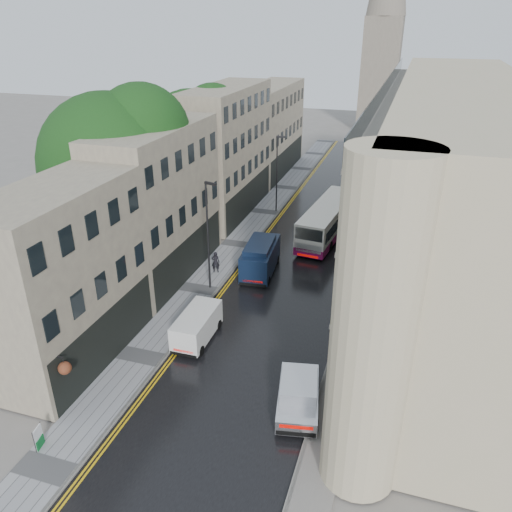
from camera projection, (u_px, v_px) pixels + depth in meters
The scene contains 17 objects.
road at pixel (304, 254), 41.41m from camera, with size 9.00×85.00×0.02m, color black.
left_sidewalk at pixel (238, 244), 42.98m from camera, with size 2.70×85.00×0.12m, color gray.
right_sidewalk at pixel (370, 262), 39.92m from camera, with size 1.80×85.00×0.12m, color slate.
old_shop_row at pixel (207, 166), 43.54m from camera, with size 4.50×56.00×12.00m, color gray, non-canonical shape.
modern_block at pixel (450, 190), 34.29m from camera, with size 8.00×40.00×14.00m, color tan, non-canonical shape.
church_spire at pixel (387, 2), 79.50m from camera, with size 6.40×6.40×40.00m, color gray, non-canonical shape.
tree_near at pixel (113, 186), 35.37m from camera, with size 10.56×10.56×13.89m, color black, non-canonical shape.
tree_far at pixel (192, 153), 46.77m from camera, with size 9.24×9.24×12.46m, color black, non-canonical shape.
cream_bus at pixel (304, 231), 41.92m from camera, with size 2.49×10.96×2.99m, color silver, non-canonical shape.
white_lorry at pixel (355, 195), 49.27m from camera, with size 2.15×7.15×3.75m, color silver, non-canonical shape.
silver_hatchback at pixel (278, 414), 23.45m from camera, with size 1.95×4.45×1.67m, color silver, non-canonical shape.
white_van at pixel (174, 337), 28.97m from camera, with size 1.75×4.08×1.85m, color silver, non-canonical shape.
navy_van at pixel (242, 266), 36.36m from camera, with size 2.11×5.28×2.70m, color black, non-canonical shape.
pedestrian at pixel (216, 262), 37.81m from camera, with size 0.62×0.40×1.69m, color black.
lamp_post_near at pixel (208, 237), 34.32m from camera, with size 0.89×0.20×7.89m, color black, non-canonical shape.
lamp_post_far at pixel (277, 175), 48.71m from camera, with size 0.84×0.19×7.46m, color black, non-canonical shape.
estate_sign at pixel (38, 438), 22.39m from camera, with size 0.08×0.66×1.11m, color silver, non-canonical shape.
Camera 1 is at (7.50, -9.39, 17.71)m, focal length 35.00 mm.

